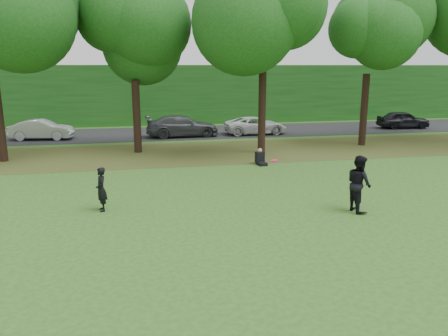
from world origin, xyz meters
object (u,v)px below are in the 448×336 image
frisbee (274,160)px  seated_person (260,159)px  player_right (359,184)px  player_left (101,189)px

frisbee → seated_person: bearing=77.5°
player_right → seated_person: 7.88m
player_left → seated_person: 9.53m
frisbee → seated_person: 7.24m
player_left → frisbee: frisbee is taller
player_left → frisbee: (5.88, -0.96, 0.97)m
frisbee → seated_person: size_ratio=0.38×
frisbee → player_left: bearing=170.7°
player_right → frisbee: player_right is taller
player_right → player_left: bearing=75.1°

